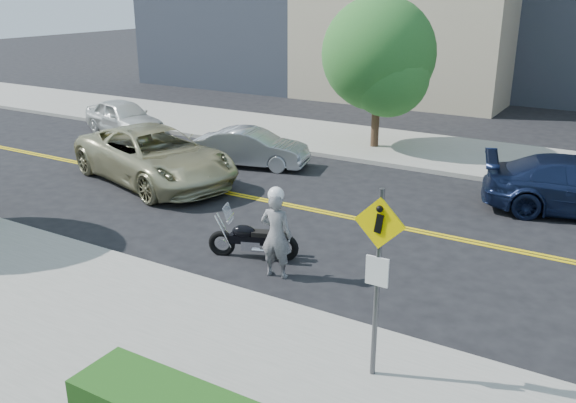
# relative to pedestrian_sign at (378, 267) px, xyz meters

# --- Properties ---
(ground_plane) EXTENTS (120.00, 120.00, 0.00)m
(ground_plane) POSITION_rel_pedestrian_sign_xyz_m (-4.20, 6.31, -1.96)
(ground_plane) COLOR black
(ground_plane) RESTS_ON ground
(sidewalk_near) EXTENTS (60.00, 5.00, 0.15)m
(sidewalk_near) POSITION_rel_pedestrian_sign_xyz_m (-4.20, -1.19, -1.89)
(sidewalk_near) COLOR #9E9B91
(sidewalk_near) RESTS_ON ground_plane
(sidewalk_far) EXTENTS (60.00, 5.00, 0.15)m
(sidewalk_far) POSITION_rel_pedestrian_sign_xyz_m (-4.20, 13.81, -1.89)
(sidewalk_far) COLOR #9E9B91
(sidewalk_far) RESTS_ON ground_plane
(pedestrian_sign) EXTENTS (0.78, 0.08, 3.00)m
(pedestrian_sign) POSITION_rel_pedestrian_sign_xyz_m (0.00, 0.00, 0.00)
(pedestrian_sign) COLOR #4C4C51
(pedestrian_sign) RESTS_ON sidewalk_near
(motorcyclist) EXTENTS (0.74, 0.54, 1.99)m
(motorcyclist) POSITION_rel_pedestrian_sign_xyz_m (-3.20, 2.36, -0.97)
(motorcyclist) COLOR #A2A2A6
(motorcyclist) RESTS_ON ground
(motorcycle) EXTENTS (2.08, 1.28, 1.21)m
(motorcycle) POSITION_rel_pedestrian_sign_xyz_m (-4.15, 2.92, -1.35)
(motorcycle) COLOR black
(motorcycle) RESTS_ON ground
(suv) EXTENTS (6.65, 4.43, 1.70)m
(suv) POSITION_rel_pedestrian_sign_xyz_m (-9.93, 6.07, -1.11)
(suv) COLOR tan
(suv) RESTS_ON ground
(parked_car_white) EXTENTS (4.45, 2.69, 1.42)m
(parked_car_white) POSITION_rel_pedestrian_sign_xyz_m (-15.59, 10.39, -1.25)
(parked_car_white) COLOR silver
(parked_car_white) RESTS_ON ground
(parked_car_silver) EXTENTS (4.06, 2.24, 1.27)m
(parked_car_silver) POSITION_rel_pedestrian_sign_xyz_m (-8.36, 9.11, -1.33)
(parked_car_silver) COLOR #A5A9AD
(parked_car_silver) RESTS_ON ground
(tree_far_a) EXTENTS (4.08, 4.08, 5.57)m
(tree_far_a) POSITION_rel_pedestrian_sign_xyz_m (-5.62, 13.25, 1.56)
(tree_far_a) COLOR #382619
(tree_far_a) RESTS_ON ground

